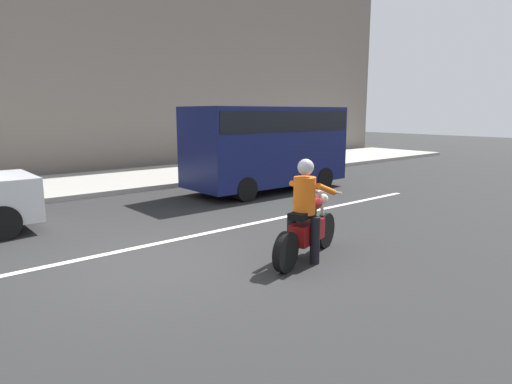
# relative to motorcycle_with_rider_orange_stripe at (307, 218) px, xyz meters

# --- Properties ---
(ground_plane) EXTENTS (80.00, 80.00, 0.00)m
(ground_plane) POSITION_rel_motorcycle_with_rider_orange_stripe_xyz_m (-2.08, 1.35, -0.66)
(ground_plane) COLOR #252525
(sidewalk_slab) EXTENTS (40.00, 4.40, 0.14)m
(sidewalk_slab) POSITION_rel_motorcycle_with_rider_orange_stripe_xyz_m (-2.08, 9.35, -0.59)
(sidewalk_slab) COLOR #99968E
(sidewalk_slab) RESTS_ON ground_plane
(lane_marking_stripe) EXTENTS (18.00, 0.14, 0.01)m
(lane_marking_stripe) POSITION_rel_motorcycle_with_rider_orange_stripe_xyz_m (-2.83, 2.25, -0.65)
(lane_marking_stripe) COLOR silver
(lane_marking_stripe) RESTS_ON ground_plane
(motorcycle_with_rider_orange_stripe) EXTENTS (1.95, 0.87, 1.60)m
(motorcycle_with_rider_orange_stripe) POSITION_rel_motorcycle_with_rider_orange_stripe_xyz_m (0.00, 0.00, 0.00)
(motorcycle_with_rider_orange_stripe) COLOR black
(motorcycle_with_rider_orange_stripe) RESTS_ON ground_plane
(parked_van_navy) EXTENTS (4.86, 1.96, 2.43)m
(parked_van_navy) POSITION_rel_motorcycle_with_rider_orange_stripe_xyz_m (3.60, 5.03, 0.75)
(parked_van_navy) COLOR #11194C
(parked_van_navy) RESTS_ON ground_plane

